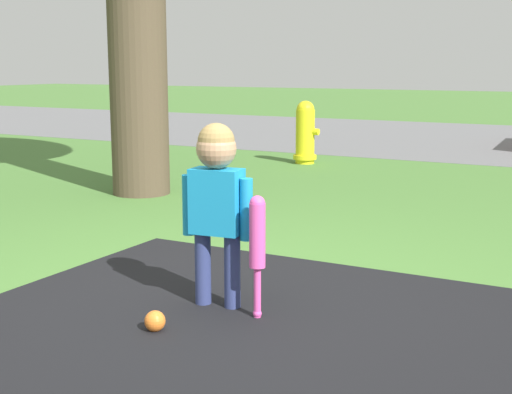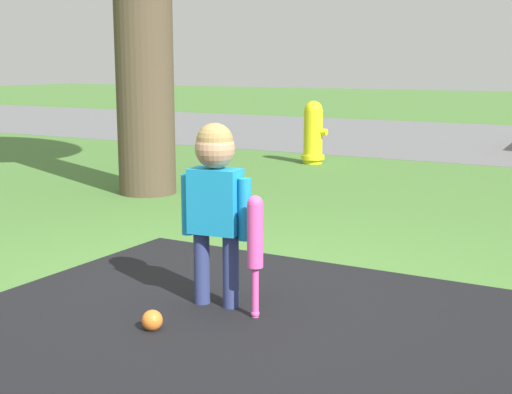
# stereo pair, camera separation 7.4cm
# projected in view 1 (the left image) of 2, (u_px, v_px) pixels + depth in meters

# --- Properties ---
(ground_plane) EXTENTS (60.00, 60.00, 0.00)m
(ground_plane) POSITION_uv_depth(u_px,v_px,m) (210.00, 305.00, 3.57)
(ground_plane) COLOR #477533
(street_strip) EXTENTS (40.00, 6.00, 0.01)m
(street_strip) POSITION_uv_depth(u_px,v_px,m) (509.00, 141.00, 11.17)
(street_strip) COLOR slate
(street_strip) RESTS_ON ground
(child) EXTENTS (0.37, 0.20, 0.91)m
(child) POSITION_uv_depth(u_px,v_px,m) (217.00, 189.00, 3.46)
(child) COLOR navy
(child) RESTS_ON ground
(baseball_bat) EXTENTS (0.08, 0.08, 0.59)m
(baseball_bat) POSITION_uv_depth(u_px,v_px,m) (257.00, 240.00, 3.33)
(baseball_bat) COLOR #E54CA5
(baseball_bat) RESTS_ON ground
(sports_ball) EXTENTS (0.10, 0.10, 0.10)m
(sports_ball) POSITION_uv_depth(u_px,v_px,m) (155.00, 321.00, 3.22)
(sports_ball) COLOR orange
(sports_ball) RESTS_ON ground
(fire_hydrant) EXTENTS (0.32, 0.29, 0.76)m
(fire_hydrant) POSITION_uv_depth(u_px,v_px,m) (305.00, 133.00, 8.60)
(fire_hydrant) COLOR yellow
(fire_hydrant) RESTS_ON ground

